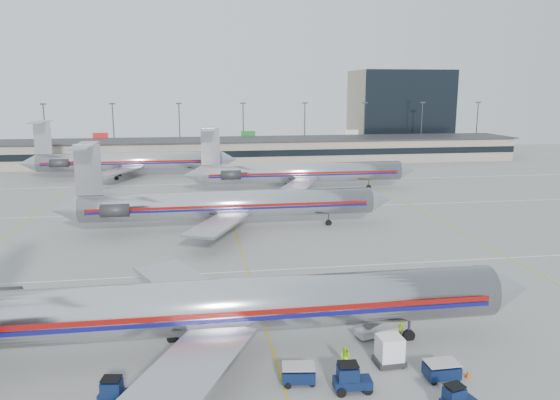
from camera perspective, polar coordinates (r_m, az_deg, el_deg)
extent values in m
plane|color=gray|center=(49.21, -2.17, -11.18)|extent=(260.00, 260.00, 0.00)
cube|color=silver|center=(58.51, -3.36, -7.43)|extent=(160.00, 0.15, 0.02)
cube|color=gray|center=(144.08, -6.90, 5.05)|extent=(160.00, 16.00, 6.00)
cube|color=black|center=(136.02, -6.76, 4.75)|extent=(160.00, 0.20, 1.60)
cube|color=#2D2D30|center=(143.77, -6.93, 6.27)|extent=(162.00, 17.00, 0.30)
cylinder|color=#38383D|center=(162.43, -23.32, 6.51)|extent=(0.30, 0.30, 15.00)
cube|color=#2D2D30|center=(162.07, -23.53, 9.19)|extent=(1.60, 0.40, 0.35)
cylinder|color=#38383D|center=(159.00, -16.98, 6.86)|extent=(0.30, 0.30, 15.00)
cube|color=#2D2D30|center=(158.63, -17.14, 9.59)|extent=(1.60, 0.40, 0.35)
cylinder|color=#38383D|center=(157.55, -10.44, 7.13)|extent=(0.30, 0.30, 15.00)
cube|color=#2D2D30|center=(157.18, -10.54, 9.89)|extent=(1.60, 0.40, 0.35)
cylinder|color=#38383D|center=(158.16, -3.86, 7.31)|extent=(0.30, 0.30, 15.00)
cube|color=#2D2D30|center=(157.79, -3.89, 10.06)|extent=(1.60, 0.40, 0.35)
cylinder|color=#38383D|center=(160.80, 2.60, 7.39)|extent=(0.30, 0.30, 15.00)
cube|color=#2D2D30|center=(160.43, 2.62, 10.10)|extent=(1.60, 0.40, 0.35)
cylinder|color=#38383D|center=(165.36, 8.77, 7.38)|extent=(0.30, 0.30, 15.00)
cube|color=#2D2D30|center=(165.00, 8.85, 10.01)|extent=(1.60, 0.40, 0.35)
cylinder|color=#38383D|center=(171.69, 14.55, 7.30)|extent=(0.30, 0.30, 15.00)
cube|color=#2D2D30|center=(171.35, 14.68, 9.83)|extent=(1.60, 0.40, 0.35)
cylinder|color=#38383D|center=(179.62, 19.86, 7.15)|extent=(0.30, 0.30, 15.00)
cube|color=#2D2D30|center=(179.29, 20.03, 9.57)|extent=(1.60, 0.40, 0.35)
cube|color=tan|center=(185.84, 12.36, 9.23)|extent=(30.00, 20.00, 25.00)
cylinder|color=silver|center=(40.05, -6.82, -11.01)|extent=(42.21, 3.90, 3.90)
cone|color=silver|center=(46.65, 22.75, -8.55)|extent=(3.38, 3.90, 3.90)
cube|color=maroon|center=(38.18, -6.71, -11.91)|extent=(40.10, 0.05, 0.37)
cube|color=#0D0D5E|center=(38.35, -6.69, -12.49)|extent=(40.10, 0.05, 0.30)
cube|color=#A9A8AD|center=(47.31, -9.75, -8.87)|extent=(9.81, 14.31, 0.34)
cube|color=#A9A8AD|center=(33.83, -9.99, -17.55)|extent=(9.81, 14.31, 0.34)
cylinder|color=#2D2D30|center=(44.17, 13.33, -13.02)|extent=(0.21, 0.21, 1.74)
cylinder|color=#2D2D30|center=(38.98, -11.41, -16.41)|extent=(0.21, 0.21, 1.74)
cylinder|color=#2D2D30|center=(43.53, -11.16, -13.30)|extent=(0.21, 0.21, 1.74)
cylinder|color=black|center=(44.37, 13.30, -13.61)|extent=(0.95, 0.32, 0.95)
cylinder|color=silver|center=(74.99, -5.22, -0.48)|extent=(39.75, 3.68, 3.68)
cone|color=silver|center=(79.29, 10.44, 0.04)|extent=(3.18, 3.68, 3.68)
cone|color=#A9A8AD|center=(76.73, -21.58, -0.97)|extent=(3.58, 3.68, 3.68)
cube|color=maroon|center=(73.15, -5.13, -0.66)|extent=(37.76, 0.05, 0.35)
cube|color=#0D0D5E|center=(73.24, -5.12, -0.96)|extent=(37.76, 0.05, 0.28)
cube|color=#A9A8AD|center=(81.90, -6.93, -0.20)|extent=(9.24, 13.47, 0.32)
cube|color=#A9A8AD|center=(68.34, -6.47, -2.54)|extent=(9.24, 13.47, 0.32)
cube|color=#A9A8AD|center=(75.18, -19.43, 2.98)|extent=(3.38, 0.25, 6.76)
cube|color=#A9A8AD|center=(74.87, -19.82, 5.38)|extent=(2.38, 10.43, 0.18)
cylinder|color=#2D2D30|center=(78.21, -16.33, -0.18)|extent=(3.58, 1.69, 1.69)
cylinder|color=#2D2D30|center=(72.72, -16.87, -1.07)|extent=(3.58, 1.69, 1.69)
cylinder|color=#2D2D30|center=(77.71, 5.11, -2.06)|extent=(0.20, 0.20, 1.64)
cylinder|color=#2D2D30|center=(73.14, -7.39, -2.97)|extent=(0.20, 0.20, 1.64)
cylinder|color=#2D2D30|center=(77.77, -7.50, -2.10)|extent=(0.20, 0.20, 1.64)
cylinder|color=black|center=(77.82, 5.10, -2.40)|extent=(0.89, 0.30, 0.89)
cylinder|color=silver|center=(103.58, 2.48, 2.89)|extent=(37.86, 3.69, 3.69)
cone|color=silver|center=(109.50, 13.08, 3.07)|extent=(3.19, 3.69, 3.69)
cone|color=#A9A8AD|center=(101.53, -9.07, 2.58)|extent=(3.59, 3.69, 3.69)
cube|color=maroon|center=(101.76, 2.69, 2.81)|extent=(35.97, 0.05, 0.35)
cube|color=#0D0D5E|center=(101.82, 2.68, 2.59)|extent=(35.97, 0.05, 0.28)
cube|color=#A9A8AD|center=(110.14, 0.73, 2.89)|extent=(9.27, 13.51, 0.32)
cube|color=#A9A8AD|center=(96.60, 2.14, 1.66)|extent=(9.27, 13.51, 0.32)
cube|color=#A9A8AD|center=(100.91, -7.29, 5.57)|extent=(3.39, 0.25, 6.77)
cube|color=#A9A8AD|center=(100.63, -7.51, 7.37)|extent=(2.39, 10.46, 0.18)
cylinder|color=#2D2D30|center=(104.50, -5.36, 3.09)|extent=(3.59, 1.69, 1.69)
cylinder|color=#2D2D30|center=(98.89, -5.14, 2.62)|extent=(3.59, 1.69, 1.69)
cylinder|color=#2D2D30|center=(107.32, 9.26, 1.61)|extent=(0.20, 0.20, 1.64)
cylinder|color=#2D2D30|center=(101.14, 1.07, 1.16)|extent=(0.20, 0.20, 1.64)
cylinder|color=#2D2D30|center=(105.78, 0.62, 1.61)|extent=(0.20, 0.20, 1.64)
cylinder|color=black|center=(107.40, 9.25, 1.36)|extent=(0.90, 0.30, 0.90)
cylinder|color=silver|center=(123.02, -15.23, 3.91)|extent=(38.99, 3.80, 3.80)
cone|color=silver|center=(122.55, -5.34, 4.23)|extent=(3.28, 3.80, 3.80)
cone|color=#A9A8AD|center=(127.12, -24.85, 3.48)|extent=(3.69, 3.80, 3.80)
cube|color=maroon|center=(121.12, -15.33, 3.86)|extent=(37.04, 0.05, 0.36)
cube|color=#0D0D5E|center=(121.18, -15.32, 3.67)|extent=(37.04, 0.05, 0.29)
cube|color=#A9A8AD|center=(130.46, -15.78, 3.84)|extent=(9.54, 13.91, 0.33)
cube|color=#A9A8AD|center=(116.34, -16.57, 2.91)|extent=(9.54, 13.91, 0.33)
cube|color=#A9A8AD|center=(125.70, -23.56, 5.98)|extent=(3.49, 0.26, 6.98)
cube|color=#A9A8AD|center=(125.55, -23.82, 7.46)|extent=(2.46, 10.77, 0.18)
cylinder|color=#2D2D30|center=(128.19, -21.51, 3.94)|extent=(3.69, 1.74, 1.74)
cylinder|color=#2D2D30|center=(122.53, -22.08, 3.59)|extent=(3.69, 1.74, 1.74)
cylinder|color=#2D2D30|center=(122.68, -8.95, 2.86)|extent=(0.21, 0.21, 1.69)
cylinder|color=#2D2D30|center=(121.35, -16.73, 2.42)|extent=(0.21, 0.21, 1.69)
cylinder|color=#2D2D30|center=(126.18, -16.44, 2.76)|extent=(0.21, 0.21, 1.69)
cylinder|color=black|center=(122.75, -8.95, 2.63)|extent=(0.92, 0.31, 0.92)
cube|color=#0A1638|center=(36.84, -16.64, -19.02)|extent=(2.33, 1.43, 0.50)
cube|color=#0A1638|center=(36.59, -17.18, -18.21)|extent=(1.34, 1.17, 0.89)
cube|color=black|center=(36.30, -17.24, -17.39)|extent=(1.28, 1.12, 0.08)
cylinder|color=black|center=(37.30, -15.23, -19.01)|extent=(0.56, 0.18, 0.56)
cylinder|color=black|center=(37.52, -17.78, -18.97)|extent=(0.56, 0.18, 0.56)
cube|color=#0A1638|center=(36.97, 7.59, -18.40)|extent=(2.48, 1.36, 0.55)
cube|color=#0A1638|center=(36.56, 7.11, -17.57)|extent=(1.38, 1.18, 0.99)
cube|color=black|center=(36.25, 7.13, -16.66)|extent=(1.32, 1.12, 0.09)
cylinder|color=black|center=(37.80, 8.67, -18.22)|extent=(0.61, 0.20, 0.61)
cylinder|color=black|center=(36.90, 9.22, -19.04)|extent=(0.61, 0.20, 0.61)
cylinder|color=black|center=(37.35, 5.97, -18.54)|extent=(0.61, 0.20, 0.61)
cylinder|color=black|center=(36.45, 6.44, -19.38)|extent=(0.61, 0.20, 0.61)
cube|color=#0A1638|center=(36.13, 17.74, -18.77)|extent=(1.32, 1.18, 0.85)
cube|color=black|center=(35.85, 17.80, -17.98)|extent=(1.26, 1.12, 0.08)
cube|color=#0A1638|center=(37.59, 1.94, -17.72)|extent=(2.35, 1.77, 0.80)
cube|color=#9F9F9F|center=(37.31, 1.94, -16.96)|extent=(2.35, 1.77, 0.07)
cylinder|color=black|center=(38.47, 2.97, -17.71)|extent=(0.41, 0.16, 0.41)
cylinder|color=black|center=(37.40, 3.39, -18.63)|extent=(0.41, 0.16, 0.41)
cylinder|color=black|center=(38.20, 0.51, -17.92)|extent=(0.41, 0.16, 0.41)
cylinder|color=black|center=(37.13, 0.85, -18.85)|extent=(0.41, 0.16, 0.41)
cube|color=#0A1638|center=(39.45, 16.53, -16.71)|extent=(2.21, 1.53, 0.80)
cube|color=#9F9F9F|center=(39.19, 16.58, -15.96)|extent=(2.21, 1.53, 0.07)
cylinder|color=black|center=(40.47, 17.17, -16.67)|extent=(0.41, 0.16, 0.41)
cylinder|color=black|center=(39.49, 18.00, -17.47)|extent=(0.41, 0.16, 0.41)
cylinder|color=black|center=(39.84, 14.99, -17.02)|extent=(0.41, 0.16, 0.41)
cylinder|color=black|center=(38.84, 15.78, -17.85)|extent=(0.41, 0.16, 0.41)
cube|color=#2D2D30|center=(40.59, 11.34, -16.16)|extent=(2.08, 1.76, 0.33)
cube|color=white|center=(40.14, 11.40, -14.89)|extent=(1.74, 1.64, 1.67)
cylinder|color=black|center=(41.46, 12.05, -15.79)|extent=(0.27, 0.13, 0.27)
cylinder|color=black|center=(40.37, 12.75, -16.62)|extent=(0.27, 0.13, 0.27)
cylinder|color=black|center=(40.97, 9.93, -16.05)|extent=(0.27, 0.13, 0.27)
cylinder|color=black|center=(39.86, 10.58, -16.91)|extent=(0.27, 0.13, 0.27)
cube|color=#9F9F9F|center=(44.49, 10.15, -13.31)|extent=(3.72, 2.10, 0.49)
cube|color=#2D2D30|center=(44.22, 10.94, -11.90)|extent=(3.67, 1.73, 1.26)
cylinder|color=black|center=(45.43, 11.47, -13.08)|extent=(0.49, 0.16, 0.49)
cylinder|color=black|center=(44.52, 11.96, -13.64)|extent=(0.49, 0.16, 0.49)
cylinder|color=black|center=(44.65, 8.33, -13.42)|extent=(0.49, 0.16, 0.49)
cylinder|color=black|center=(43.73, 8.76, -14.00)|extent=(0.49, 0.16, 0.49)
imported|color=#A0CB13|center=(44.79, 12.53, -12.62)|extent=(0.66, 0.75, 1.74)
imported|color=#9AE815|center=(39.39, 6.84, -16.05)|extent=(0.99, 0.98, 1.61)
cone|color=#D24407|center=(40.34, 19.04, -16.80)|extent=(0.40, 0.40, 0.52)
cone|color=#D24407|center=(38.00, -15.99, -18.38)|extent=(0.56, 0.56, 0.62)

